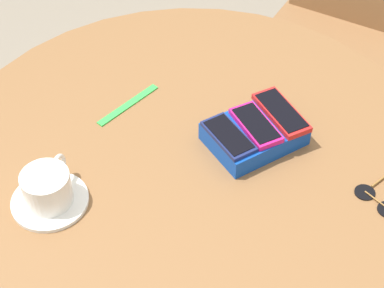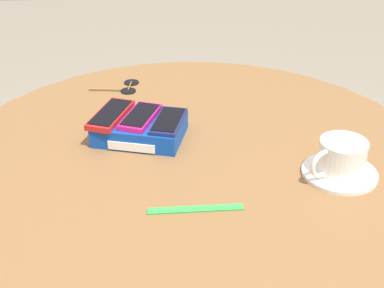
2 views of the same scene
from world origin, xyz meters
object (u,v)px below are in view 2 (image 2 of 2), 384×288
Objects in this scene: coffee_cup at (341,156)px; phone_box at (140,129)px; phone_red at (111,115)px; saucer at (339,173)px; round_table at (192,198)px; phone_magenta at (140,117)px; lanyard_strap at (196,209)px; sunglasses at (127,87)px; phone_navy at (168,121)px.

phone_box is at bearing 153.90° from coffee_cup.
coffee_cup is at bearing -26.10° from phone_box.
phone_red reaches higher than saucer.
phone_red is (-0.06, 0.02, 0.03)m from phone_box.
round_table is 4.81× the size of phone_box.
round_table is at bearing -35.51° from phone_box.
coffee_cup is at bearing -24.86° from phone_red.
lanyard_strap is at bearing -71.35° from phone_magenta.
phone_red is at bearing 118.34° from lanyard_strap.
phone_red is at bearing 150.71° from round_table.
round_table is 0.38m from sunglasses.
phone_magenta is 1.15× the size of coffee_cup.
phone_red is 0.91× the size of lanyard_strap.
saucer is at bearing -24.62° from phone_red.
sunglasses is at bearing 132.55° from saucer.
sunglasses is at bearing 97.61° from phone_magenta.
phone_navy reaches higher than lanyard_strap.
phone_navy is at bearing -17.24° from phone_box.
phone_box is 1.57× the size of phone_magenta.
coffee_cup is at bearing 16.57° from lanyard_strap.
saucer is (0.37, -0.18, -0.02)m from phone_box.
coffee_cup is at bearing -27.65° from phone_navy.
phone_navy is 0.25m from lanyard_strap.
lanyard_strap is (0.09, -0.26, -0.02)m from phone_box.
phone_navy reaches higher than saucer.
round_table is 7.57× the size of phone_magenta.
phone_red reaches higher than lanyard_strap.
phone_magenta is 0.42m from saucer.
saucer is at bearing -26.27° from phone_magenta.
phone_red is at bearing 166.04° from phone_magenta.
phone_navy reaches higher than phone_box.
lanyard_strap is at bearing -76.65° from sunglasses.
round_table is 7.96× the size of sunglasses.
saucer is at bearing -21.61° from round_table.
phone_magenta is 1.02× the size of phone_navy.
phone_box is 1.48× the size of saucer.
round_table is 0.20m from phone_magenta.
phone_box is at bearing 154.18° from saucer.
phone_red reaches higher than phone_box.
sunglasses is (-0.14, 0.34, 0.12)m from round_table.
phone_magenta is 0.29m from lanyard_strap.
phone_magenta is (-0.10, 0.08, 0.16)m from round_table.
round_table is at bearing 158.39° from saucer.
saucer reaches higher than lanyard_strap.
round_table is at bearing -67.92° from sunglasses.
phone_navy is at bearing -71.78° from sunglasses.
lanyard_strap reaches higher than round_table.
coffee_cup is (-0.00, -0.00, 0.04)m from saucer.
coffee_cup is 0.91× the size of sunglasses.
phone_box is 0.03m from phone_magenta.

